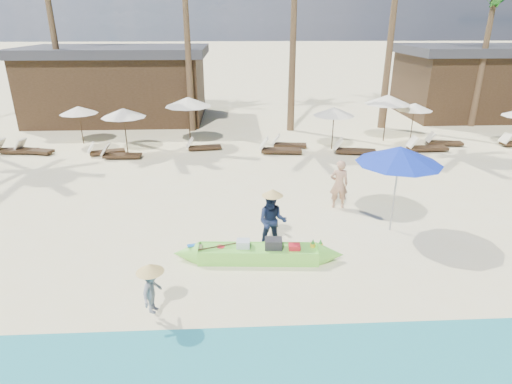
{
  "coord_description": "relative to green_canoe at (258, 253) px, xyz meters",
  "views": [
    {
      "loc": [
        -1.0,
        -9.47,
        5.77
      ],
      "look_at": [
        -0.41,
        2.0,
        1.13
      ],
      "focal_mm": 30.0,
      "sensor_mm": 36.0,
      "label": 1
    }
  ],
  "objects": [
    {
      "name": "ground",
      "position": [
        0.45,
        -0.09,
        -0.21
      ],
      "size": [
        240.0,
        240.0,
        0.0
      ],
      "primitive_type": "plane",
      "color": "beige",
      "rests_on": "ground"
    },
    {
      "name": "green_canoe",
      "position": [
        0.0,
        0.0,
        0.0
      ],
      "size": [
        4.89,
        0.84,
        0.62
      ],
      "rotation": [
        0.0,
        0.0,
        -0.07
      ],
      "color": "#71D741",
      "rests_on": "ground"
    },
    {
      "name": "tourist",
      "position": [
        2.81,
        3.23,
        0.61
      ],
      "size": [
        0.62,
        0.43,
        1.63
      ],
      "primitive_type": "imported",
      "rotation": [
        0.0,
        0.0,
        3.07
      ],
      "color": "tan",
      "rests_on": "ground"
    },
    {
      "name": "vendor_green",
      "position": [
        0.4,
        0.6,
        0.6
      ],
      "size": [
        0.88,
        0.74,
        1.61
      ],
      "primitive_type": "imported",
      "rotation": [
        0.0,
        0.0,
        -0.17
      ],
      "color": "#151F3A",
      "rests_on": "ground"
    },
    {
      "name": "vendor_yellow",
      "position": [
        -2.28,
        -2.19,
        0.48
      ],
      "size": [
        0.55,
        0.73,
        1.01
      ],
      "primitive_type": "imported",
      "rotation": [
        0.0,
        0.0,
        1.26
      ],
      "color": "gray",
      "rests_on": "ground"
    },
    {
      "name": "blue_umbrella",
      "position": [
        3.99,
        1.52,
        2.1
      ],
      "size": [
        2.38,
        2.38,
        2.56
      ],
      "color": "#99999E",
      "rests_on": "ground"
    },
    {
      "name": "resort_parasol_3",
      "position": [
        -8.12,
        11.64,
        1.48
      ],
      "size": [
        1.82,
        1.82,
        1.87
      ],
      "color": "#342215",
      "rests_on": "ground"
    },
    {
      "name": "lounger_3_left",
      "position": [
        -10.72,
        10.03,
        0.0
      ],
      "size": [
        1.88,
        0.69,
        0.63
      ],
      "rotation": [
        0.0,
        0.0,
        -0.07
      ],
      "color": "#342215",
      "rests_on": "ground"
    },
    {
      "name": "lounger_3_right",
      "position": [
        -9.88,
        9.98,
        -0.01
      ],
      "size": [
        1.84,
        1.02,
        0.6
      ],
      "rotation": [
        0.0,
        0.0,
        -0.29
      ],
      "color": "#342215",
      "rests_on": "ground"
    },
    {
      "name": "resort_parasol_4",
      "position": [
        -5.54,
        9.93,
        1.66
      ],
      "size": [
        2.02,
        2.02,
        2.08
      ],
      "color": "#342215",
      "rests_on": "ground"
    },
    {
      "name": "lounger_4_left",
      "position": [
        -6.52,
        9.63,
        -0.03
      ],
      "size": [
        1.69,
        0.96,
        0.55
      ],
      "rotation": [
        0.0,
        0.0,
        0.3
      ],
      "color": "#342215",
      "rests_on": "ground"
    },
    {
      "name": "lounger_4_right",
      "position": [
        -5.69,
        9.01,
        -0.01
      ],
      "size": [
        1.74,
        0.58,
        0.59
      ],
      "rotation": [
        0.0,
        0.0,
        -0.03
      ],
      "color": "#342215",
      "rests_on": "ground"
    },
    {
      "name": "resort_parasol_5",
      "position": [
        -2.76,
        11.32,
        1.88
      ],
      "size": [
        2.25,
        2.25,
        2.32
      ],
      "color": "#342215",
      "rests_on": "ground"
    },
    {
      "name": "lounger_5_left",
      "position": [
        -2.1,
        10.16,
        -0.02
      ],
      "size": [
        1.68,
        0.7,
        0.55
      ],
      "rotation": [
        0.0,
        0.0,
        0.13
      ],
      "color": "#342215",
      "rests_on": "ground"
    },
    {
      "name": "resort_parasol_6",
      "position": [
        4.1,
        10.03,
        1.61
      ],
      "size": [
        1.95,
        1.95,
        2.01
      ],
      "color": "#342215",
      "rests_on": "ground"
    },
    {
      "name": "lounger_6_left",
      "position": [
        1.47,
        9.41,
        0.01
      ],
      "size": [
        1.99,
        0.76,
        0.66
      ],
      "rotation": [
        0.0,
        0.0,
        -0.09
      ],
      "color": "#342215",
      "rests_on": "ground"
    },
    {
      "name": "lounger_6_right",
      "position": [
        2.02,
        10.4,
        -0.02
      ],
      "size": [
        1.7,
        0.7,
        0.56
      ],
      "rotation": [
        0.0,
        0.0,
        -0.12
      ],
      "color": "#342215",
      "rests_on": "ground"
    },
    {
      "name": "resort_parasol_7",
      "position": [
        7.07,
        11.38,
        1.9
      ],
      "size": [
        2.27,
        2.27,
        2.34
      ],
      "color": "#342215",
      "rests_on": "ground"
    },
    {
      "name": "lounger_7_left",
      "position": [
        4.87,
        9.16,
        0.01
      ],
      "size": [
        1.99,
        0.94,
        0.65
      ],
      "rotation": [
        0.0,
        0.0,
        -0.19
      ],
      "color": "#342215",
      "rests_on": "ground"
    },
    {
      "name": "lounger_7_right",
      "position": [
        8.39,
        9.42,
        0.01
      ],
      "size": [
        1.93,
        0.64,
        0.65
      ],
      "rotation": [
        0.0,
        0.0,
        0.02
      ],
      "color": "#342215",
      "rests_on": "ground"
    },
    {
      "name": "resort_parasol_8",
      "position": [
        8.59,
        11.67,
        1.47
      ],
      "size": [
        1.81,
        1.81,
        1.86
      ],
      "color": "#342215",
      "rests_on": "ground"
    },
    {
      "name": "lounger_8_left",
      "position": [
        9.65,
        10.33,
        -0.01
      ],
      "size": [
        1.8,
        0.74,
        0.59
      ],
      "rotation": [
        0.0,
        0.0,
        -0.12
      ],
      "color": "#342215",
      "rests_on": "ground"
    },
    {
      "name": "pavilion_west",
      "position": [
        -7.55,
        17.41,
        1.98
      ],
      "size": [
        10.8,
        6.6,
        4.3
      ],
      "color": "#342215",
      "rests_on": "ground"
    },
    {
      "name": "pavilion_east",
      "position": [
        14.45,
        17.41,
        1.99
      ],
      "size": [
        8.8,
        6.6,
        4.3
      ],
      "color": "#342215",
      "rests_on": "ground"
    }
  ]
}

